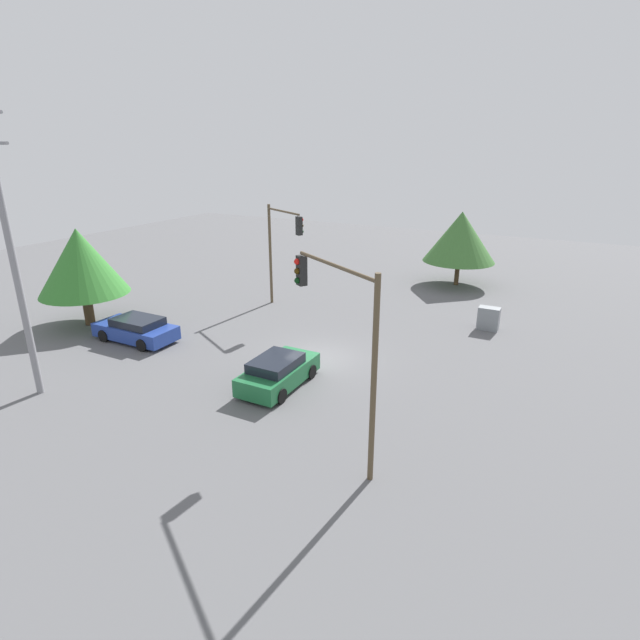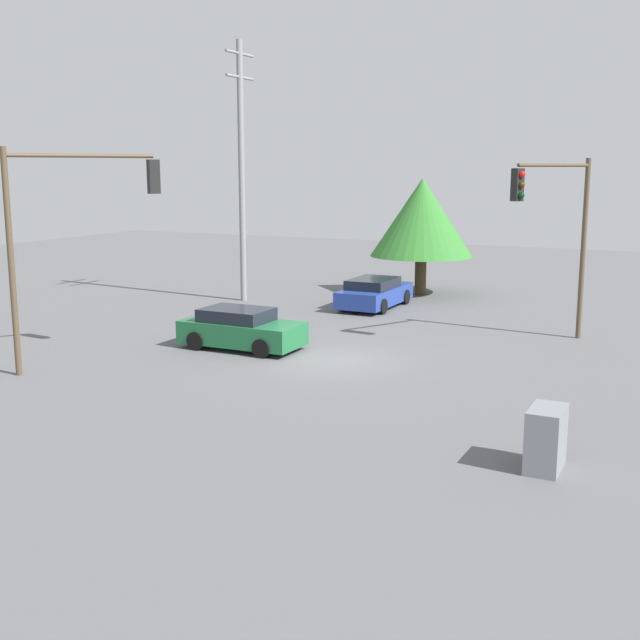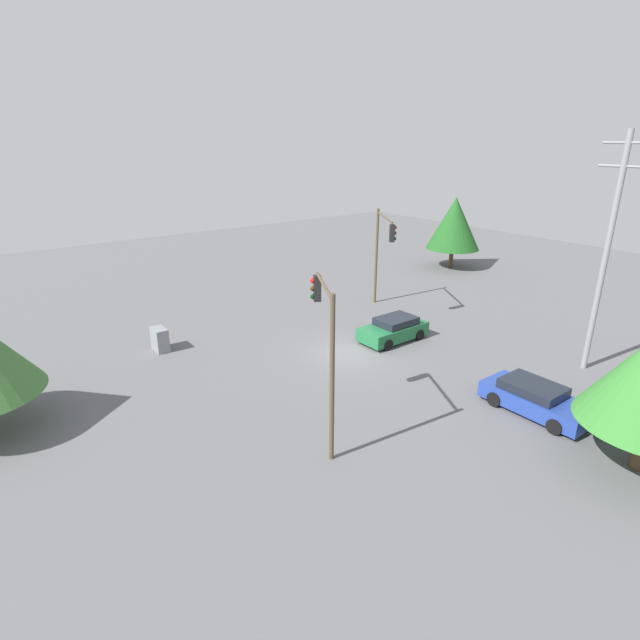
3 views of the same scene
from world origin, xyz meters
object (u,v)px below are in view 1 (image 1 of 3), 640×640
sedan_blue (136,329)px  traffic_signal_main (281,240)px  traffic_signal_cross (342,325)px  electrical_cabinet (488,318)px  sedan_green (278,372)px

sedan_blue → traffic_signal_main: bearing=-25.4°
traffic_signal_cross → sedan_blue: bearing=15.7°
traffic_signal_cross → electrical_cabinet: size_ratio=5.11×
sedan_green → traffic_signal_cross: (4.44, -3.14, 3.92)m
sedan_green → sedan_blue: size_ratio=0.92×
electrical_cabinet → sedan_green: bearing=-120.6°
sedan_green → traffic_signal_cross: traffic_signal_cross is taller
sedan_green → electrical_cabinet: sedan_green is taller
traffic_signal_main → electrical_cabinet: size_ratio=4.90×
sedan_blue → sedan_green: bearing=-95.9°
electrical_cabinet → traffic_signal_cross: bearing=-99.0°
sedan_blue → electrical_cabinet: bearing=-57.3°
sedan_blue → traffic_signal_cross: 15.06m
traffic_signal_cross → electrical_cabinet: bearing=-66.9°
sedan_green → traffic_signal_main: (-5.53, 9.34, 3.69)m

